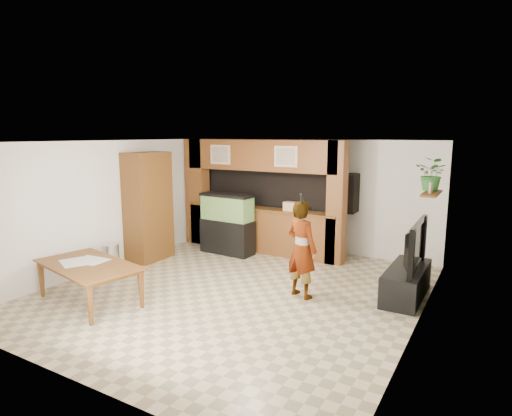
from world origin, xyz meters
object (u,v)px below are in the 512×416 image
Objects in this scene: aquarium at (227,224)px; television at (409,244)px; dining_table at (88,284)px; pantry_cabinet at (148,207)px; person at (302,249)px.

television is (4.13, -0.75, 0.24)m from aquarium.
television reaches higher than dining_table.
aquarium is 0.75× the size of dining_table.
aquarium is at bearing 45.40° from pantry_cabinet.
dining_table is at bearing 121.78° from television.
pantry_cabinet is 5.38m from television.
pantry_cabinet is at bearing -131.66° from aquarium.
aquarium is 4.20m from television.
person is at bearing 46.42° from dining_table.
pantry_cabinet is 3.83m from person.
dining_table is at bearing -69.07° from pantry_cabinet.
aquarium is at bearing 96.72° from dining_table.
television is at bearing -132.62° from person.
pantry_cabinet is 1.26× the size of dining_table.
person is (2.57, -1.61, 0.15)m from aquarium.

